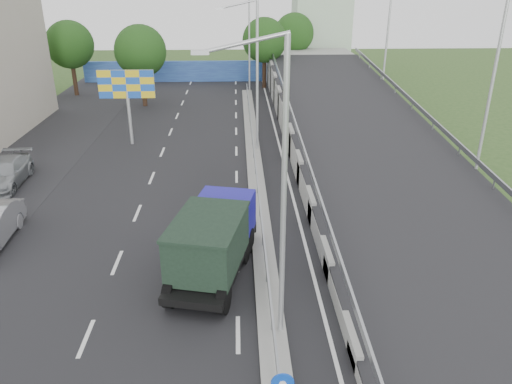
{
  "coord_description": "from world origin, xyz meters",
  "views": [
    {
      "loc": [
        -1.12,
        -8.11,
        11.64
      ],
      "look_at": [
        -0.27,
        13.57,
        2.2
      ],
      "focal_mm": 35.0,
      "sensor_mm": 36.0,
      "label": 1
    }
  ],
  "objects_px": {
    "lamp_post_far": "(247,36)",
    "parked_car_d": "(5,173)",
    "billboard": "(127,89)",
    "lamp_post_mid": "(254,70)",
    "dump_truck": "(214,239)",
    "church": "(320,28)",
    "lamp_post_near": "(278,182)"
  },
  "relations": [
    {
      "from": "lamp_post_far",
      "to": "parked_car_d",
      "type": "xyz_separation_m",
      "value": [
        -15.18,
        -25.73,
        -5.03
      ]
    },
    {
      "from": "billboard",
      "to": "lamp_post_far",
      "type": "bearing_deg",
      "value": 63.16
    },
    {
      "from": "lamp_post_mid",
      "to": "billboard",
      "type": "bearing_deg",
      "value": 167.62
    },
    {
      "from": "dump_truck",
      "to": "parked_car_d",
      "type": "height_order",
      "value": "dump_truck"
    },
    {
      "from": "lamp_post_mid",
      "to": "church",
      "type": "height_order",
      "value": "church"
    },
    {
      "from": "billboard",
      "to": "dump_truck",
      "type": "height_order",
      "value": "billboard"
    },
    {
      "from": "lamp_post_mid",
      "to": "dump_truck",
      "type": "bearing_deg",
      "value": -98.11
    },
    {
      "from": "lamp_post_near",
      "to": "lamp_post_far",
      "type": "height_order",
      "value": "same"
    },
    {
      "from": "lamp_post_near",
      "to": "lamp_post_mid",
      "type": "bearing_deg",
      "value": 90.0
    },
    {
      "from": "lamp_post_mid",
      "to": "lamp_post_far",
      "type": "bearing_deg",
      "value": 90.0
    },
    {
      "from": "lamp_post_far",
      "to": "church",
      "type": "bearing_deg",
      "value": 54.76
    },
    {
      "from": "church",
      "to": "parked_car_d",
      "type": "distance_m",
      "value": 47.2
    },
    {
      "from": "lamp_post_mid",
      "to": "church",
      "type": "xyz_separation_m",
      "value": [
        9.89,
        34.0,
        -0.5
      ]
    },
    {
      "from": "lamp_post_mid",
      "to": "church",
      "type": "bearing_deg",
      "value": 73.78
    },
    {
      "from": "lamp_post_mid",
      "to": "lamp_post_far",
      "type": "distance_m",
      "value": 20.0
    },
    {
      "from": "church",
      "to": "dump_truck",
      "type": "xyz_separation_m",
      "value": [
        -12.16,
        -49.89,
        -3.69
      ]
    },
    {
      "from": "dump_truck",
      "to": "parked_car_d",
      "type": "distance_m",
      "value": 16.46
    },
    {
      "from": "billboard",
      "to": "lamp_post_near",
      "type": "bearing_deg",
      "value": -67.51
    },
    {
      "from": "lamp_post_mid",
      "to": "billboard",
      "type": "height_order",
      "value": "lamp_post_mid"
    },
    {
      "from": "church",
      "to": "dump_truck",
      "type": "distance_m",
      "value": 51.49
    },
    {
      "from": "lamp_post_near",
      "to": "parked_car_d",
      "type": "xyz_separation_m",
      "value": [
        -15.18,
        14.27,
        -5.03
      ]
    },
    {
      "from": "billboard",
      "to": "dump_truck",
      "type": "xyz_separation_m",
      "value": [
        6.84,
        -17.89,
        -2.57
      ]
    },
    {
      "from": "lamp_post_near",
      "to": "billboard",
      "type": "distance_m",
      "value": 23.87
    },
    {
      "from": "church",
      "to": "lamp_post_mid",
      "type": "bearing_deg",
      "value": -106.22
    },
    {
      "from": "lamp_post_near",
      "to": "church",
      "type": "relative_size",
      "value": 0.73
    },
    {
      "from": "billboard",
      "to": "dump_truck",
      "type": "distance_m",
      "value": 19.33
    },
    {
      "from": "church",
      "to": "billboard",
      "type": "distance_m",
      "value": 37.23
    },
    {
      "from": "lamp_post_mid",
      "to": "billboard",
      "type": "distance_m",
      "value": 9.47
    },
    {
      "from": "church",
      "to": "dump_truck",
      "type": "relative_size",
      "value": 1.97
    },
    {
      "from": "lamp_post_far",
      "to": "parked_car_d",
      "type": "height_order",
      "value": "lamp_post_far"
    },
    {
      "from": "lamp_post_mid",
      "to": "parked_car_d",
      "type": "relative_size",
      "value": 1.88
    },
    {
      "from": "lamp_post_far",
      "to": "lamp_post_near",
      "type": "bearing_deg",
      "value": -90.0
    }
  ]
}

